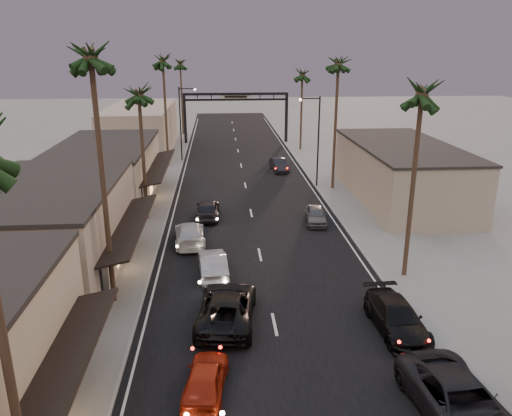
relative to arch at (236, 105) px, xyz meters
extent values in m
plane|color=slate|center=(0.00, -30.00, -5.53)|extent=(200.00, 200.00, 0.00)
cube|color=black|center=(0.00, -25.00, -5.53)|extent=(14.00, 120.00, 0.02)
cube|color=slate|center=(-9.50, -18.00, -5.47)|extent=(5.00, 92.00, 0.12)
cube|color=slate|center=(9.50, -18.00, -5.47)|extent=(5.00, 92.00, 0.12)
cube|color=gray|center=(-13.00, -44.00, -2.78)|extent=(8.00, 14.00, 5.50)
cube|color=tan|center=(-13.00, -28.00, -3.03)|extent=(8.00, 16.00, 5.00)
cube|color=gray|center=(-13.00, -5.00, -2.53)|extent=(8.00, 20.00, 6.00)
cube|color=gray|center=(14.00, -30.00, -3.03)|extent=(8.00, 18.00, 5.00)
cube|color=black|center=(-7.40, 0.00, -2.03)|extent=(0.40, 0.40, 7.00)
cube|color=black|center=(7.40, 0.00, -2.03)|extent=(0.40, 0.40, 7.00)
cube|color=black|center=(0.00, 0.00, 1.57)|extent=(15.20, 0.35, 0.35)
cube|color=black|center=(0.00, 0.00, 0.77)|extent=(15.20, 0.30, 0.30)
cube|color=beige|center=(0.00, -0.02, 1.17)|extent=(4.20, 0.12, 1.00)
cylinder|color=black|center=(7.20, -25.00, -1.03)|extent=(0.16, 0.16, 9.00)
cylinder|color=black|center=(6.20, -25.00, 3.27)|extent=(2.00, 0.12, 0.12)
sphere|color=#FFD899|center=(5.30, -25.00, 3.17)|extent=(0.30, 0.30, 0.30)
cylinder|color=black|center=(-7.20, -12.00, -1.03)|extent=(0.16, 0.16, 9.00)
cylinder|color=black|center=(-6.20, -12.00, 3.27)|extent=(2.00, 0.12, 0.12)
sphere|color=#FFD899|center=(-5.30, -12.00, 3.17)|extent=(0.30, 0.30, 0.30)
cylinder|color=#38281C|center=(-8.60, -61.00, -0.03)|extent=(0.28, 0.28, 11.00)
cylinder|color=#38281C|center=(-8.60, -48.00, 0.97)|extent=(0.28, 0.28, 13.00)
sphere|color=black|center=(-8.60, -48.00, 8.07)|extent=(3.20, 3.20, 3.20)
cylinder|color=#38281C|center=(-8.60, -34.00, -0.53)|extent=(0.28, 0.28, 10.00)
sphere|color=black|center=(-8.60, -34.00, 5.07)|extent=(3.20, 3.20, 3.20)
cylinder|color=#38281C|center=(-8.60, -15.00, 0.47)|extent=(0.28, 0.28, 12.00)
sphere|color=black|center=(-8.60, -15.00, 7.07)|extent=(3.20, 3.20, 3.20)
cylinder|color=#38281C|center=(8.60, -46.00, -0.03)|extent=(0.28, 0.28, 11.00)
sphere|color=black|center=(8.60, -46.00, 6.07)|extent=(3.20, 3.20, 3.20)
cylinder|color=#38281C|center=(8.60, -26.00, 0.47)|extent=(0.28, 0.28, 12.00)
sphere|color=black|center=(8.60, -26.00, 7.07)|extent=(3.20, 3.20, 3.20)
cylinder|color=#38281C|center=(8.60, -6.00, -0.53)|extent=(0.28, 0.28, 10.00)
sphere|color=black|center=(8.60, -6.00, 5.07)|extent=(3.20, 3.20, 3.20)
cylinder|color=#38281C|center=(-8.30, 8.00, -0.03)|extent=(0.28, 0.28, 11.00)
sphere|color=black|center=(-8.30, 8.00, 6.07)|extent=(3.20, 3.20, 3.20)
imported|color=#9F200B|center=(-3.39, -56.02, -4.86)|extent=(2.11, 4.14, 1.35)
imported|color=black|center=(-2.40, -50.52, -4.69)|extent=(3.47, 6.32, 1.68)
imported|color=gray|center=(-3.16, -45.02, -4.78)|extent=(1.99, 4.72, 1.51)
imported|color=#B3B3B3|center=(-4.85, -39.52, -4.79)|extent=(2.47, 5.29, 1.49)
imported|color=black|center=(-3.65, -34.02, -4.74)|extent=(2.03, 4.73, 1.59)
imported|color=black|center=(6.12, -58.40, -4.68)|extent=(3.36, 6.34, 1.70)
imported|color=black|center=(5.95, -52.05, -4.78)|extent=(2.34, 5.28, 1.51)
imported|color=#4F4E54|center=(5.01, -35.88, -4.87)|extent=(1.94, 4.05, 1.33)
imported|color=black|center=(4.19, -18.01, -4.82)|extent=(1.95, 4.43, 1.42)
camera|label=1|loc=(-2.64, -73.24, 7.94)|focal=35.00mm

